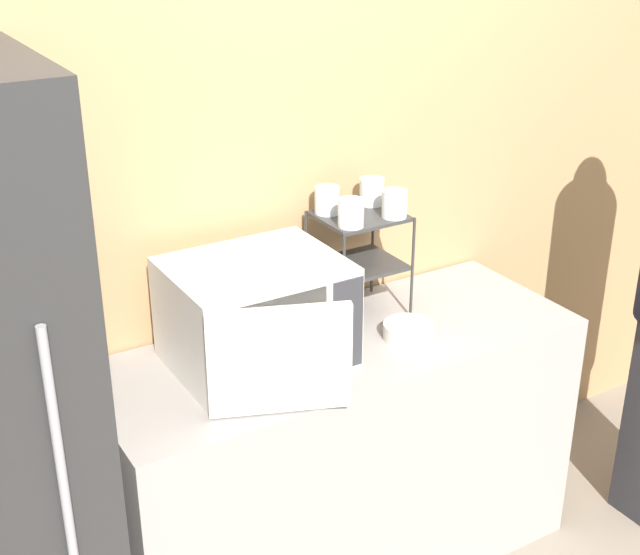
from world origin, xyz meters
TOP-DOWN VIEW (x-y plane):
  - wall_back at (0.00, 0.64)m, footprint 8.00×0.06m
  - counter at (0.00, 0.30)m, footprint 1.60×0.60m
  - microwave at (-0.29, 0.31)m, footprint 0.52×0.58m
  - dish_rack at (0.17, 0.45)m, footprint 0.28×0.25m
  - glass_front_left at (0.08, 0.38)m, footprint 0.08×0.08m
  - glass_back_right at (0.26, 0.52)m, footprint 0.08×0.08m
  - glass_front_right at (0.25, 0.38)m, footprint 0.08×0.08m
  - glass_back_left at (0.08, 0.52)m, footprint 0.08×0.08m
  - bowl at (0.20, 0.21)m, footprint 0.16×0.16m

SIDE VIEW (x-z plane):
  - counter at x=0.00m, z-range 0.00..0.89m
  - bowl at x=0.20m, z-range 0.88..0.94m
  - microwave at x=-0.29m, z-range 0.89..1.22m
  - dish_rack at x=0.17m, z-range 0.96..1.32m
  - glass_front_left at x=0.08m, z-range 1.24..1.33m
  - glass_back_right at x=0.26m, z-range 1.24..1.33m
  - glass_front_right at x=0.25m, z-range 1.24..1.33m
  - glass_back_left at x=0.08m, z-range 1.24..1.33m
  - wall_back at x=0.00m, z-range 0.00..2.60m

